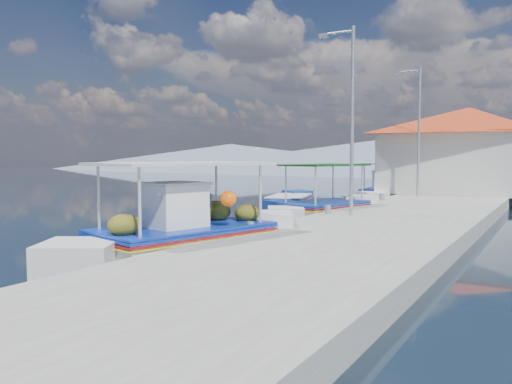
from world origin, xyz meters
The scene contains 10 objects.
ground centered at (0.00, 0.00, 0.00)m, with size 160.00×160.00×0.00m, color black.
quay centered at (5.90, 6.00, 0.25)m, with size 5.00×44.00×0.50m, color #A9A69E.
bollards centered at (3.80, 5.25, 0.65)m, with size 0.20×17.20×0.30m.
main_caique centered at (2.53, -3.98, 0.48)m, with size 3.50×7.39×2.52m.
caique_green_canopy centered at (2.60, 4.62, 0.35)m, with size 2.97×5.98×2.33m.
caique_blue_hull centered at (-0.10, 7.05, 0.26)m, with size 2.48×5.17×0.95m.
caique_far centered at (2.13, 14.33, 0.42)m, with size 1.95×6.40×2.24m.
harbor_building centered at (6.20, 15.00, 2.78)m, with size 10.49×10.49×4.40m.
lamp_post_near centered at (4.51, 2.00, 3.85)m, with size 1.21×0.14×6.00m.
lamp_post_far centered at (4.51, 11.00, 3.85)m, with size 1.21×0.14×6.00m.
Camera 1 is at (10.45, -14.14, 2.44)m, focal length 37.01 mm.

